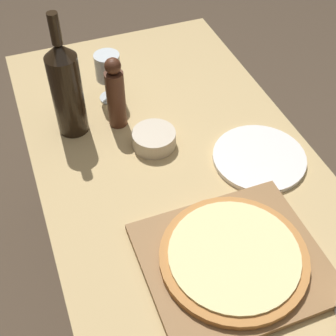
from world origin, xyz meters
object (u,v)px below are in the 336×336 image
pepper_mill (116,94)px  small_bowl (154,139)px  wine_glass (108,69)px  pizza (234,256)px  wine_bottle (66,88)px

pepper_mill → small_bowl: pepper_mill is taller
wine_glass → small_bowl: wine_glass is taller
pepper_mill → small_bowl: 0.16m
pizza → small_bowl: small_bowl is taller
pizza → small_bowl: bearing=95.0°
pizza → pepper_mill: pepper_mill is taller
pepper_mill → wine_glass: bearing=84.4°
wine_bottle → small_bowl: bearing=-37.0°
wine_bottle → pizza: bearing=-67.9°
pizza → small_bowl: 0.43m
wine_bottle → wine_glass: bearing=35.3°
pizza → pepper_mill: size_ratio=1.49×
pizza → wine_bottle: 0.63m
pizza → wine_glass: wine_glass is taller
pepper_mill → small_bowl: (0.07, -0.12, -0.08)m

